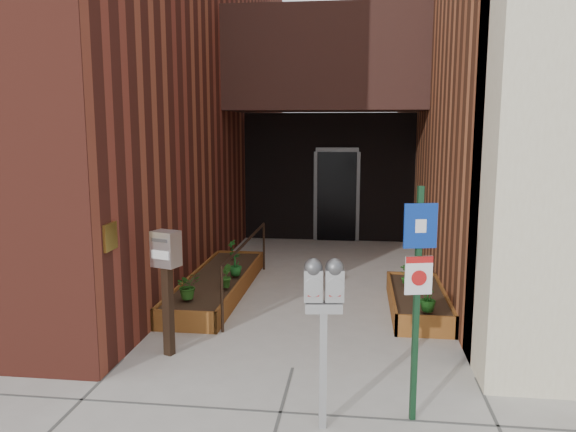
% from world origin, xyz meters
% --- Properties ---
extents(ground, '(80.00, 80.00, 0.00)m').
position_xyz_m(ground, '(0.00, 0.00, 0.00)').
color(ground, '#9E9991').
rests_on(ground, ground).
extents(architecture, '(20.00, 14.60, 10.00)m').
position_xyz_m(architecture, '(-0.18, 6.89, 4.98)').
color(architecture, maroon).
rests_on(architecture, ground).
extents(planter_left, '(0.90, 3.60, 0.30)m').
position_xyz_m(planter_left, '(-1.55, 2.70, 0.13)').
color(planter_left, brown).
rests_on(planter_left, ground).
extents(planter_right, '(0.80, 2.20, 0.30)m').
position_xyz_m(planter_right, '(1.60, 2.20, 0.13)').
color(planter_right, brown).
rests_on(planter_right, ground).
extents(handrail, '(0.04, 3.34, 0.90)m').
position_xyz_m(handrail, '(-1.05, 2.65, 0.75)').
color(handrail, black).
rests_on(handrail, ground).
extents(parking_meter, '(0.36, 0.18, 1.57)m').
position_xyz_m(parking_meter, '(0.41, -1.21, 1.22)').
color(parking_meter, '#ABABAE').
rests_on(parking_meter, ground).
extents(sign_post, '(0.29, 0.10, 2.18)m').
position_xyz_m(sign_post, '(1.24, -0.98, 1.34)').
color(sign_post, '#13361D').
rests_on(sign_post, ground).
extents(payment_dropbox, '(0.35, 0.30, 1.50)m').
position_xyz_m(payment_dropbox, '(-1.50, 0.20, 1.08)').
color(payment_dropbox, black).
rests_on(payment_dropbox, ground).
extents(shrub_left_a, '(0.48, 0.48, 0.38)m').
position_xyz_m(shrub_left_a, '(-1.64, 1.43, 0.49)').
color(shrub_left_a, '#245719').
rests_on(shrub_left_a, planter_left).
extents(shrub_left_b, '(0.24, 0.24, 0.35)m').
position_xyz_m(shrub_left_b, '(-1.25, 2.06, 0.47)').
color(shrub_left_b, '#225418').
rests_on(shrub_left_b, planter_left).
extents(shrub_left_c, '(0.29, 0.29, 0.37)m').
position_xyz_m(shrub_left_c, '(-1.25, 2.73, 0.49)').
color(shrub_left_c, '#1A5C20').
rests_on(shrub_left_c, planter_left).
extents(shrub_left_d, '(0.25, 0.25, 0.33)m').
position_xyz_m(shrub_left_d, '(-1.58, 3.93, 0.47)').
color(shrub_left_d, '#195719').
rests_on(shrub_left_d, planter_left).
extents(shrub_right_a, '(0.21, 0.21, 0.37)m').
position_xyz_m(shrub_right_a, '(1.63, 1.30, 0.48)').
color(shrub_right_a, '#1C5618').
rests_on(shrub_right_a, planter_right).
extents(shrub_right_b, '(0.21, 0.21, 0.31)m').
position_xyz_m(shrub_right_b, '(1.44, 2.60, 0.45)').
color(shrub_right_b, '#235E1B').
rests_on(shrub_right_b, planter_right).
extents(shrub_right_c, '(0.38, 0.38, 0.30)m').
position_xyz_m(shrub_right_c, '(1.61, 2.82, 0.45)').
color(shrub_right_c, '#1D611B').
rests_on(shrub_right_c, planter_right).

